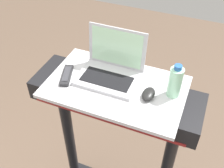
{
  "coord_description": "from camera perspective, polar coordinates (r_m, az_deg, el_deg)",
  "views": [
    {
      "loc": [
        0.37,
        -0.26,
        2.14
      ],
      "look_at": [
        0.0,
        0.65,
        1.27
      ],
      "focal_mm": 43.55,
      "sensor_mm": 36.0,
      "label": 1
    }
  ],
  "objects": [
    {
      "name": "desk_board",
      "position": [
        1.39,
        0.79,
        -0.59
      ],
      "size": [
        0.7,
        0.44,
        0.02
      ],
      "primitive_type": "cube",
      "color": "silver",
      "rests_on": "treadmill_base"
    },
    {
      "name": "laptop",
      "position": [
        1.41,
        -0.24,
        3.34
      ],
      "size": [
        0.32,
        0.25,
        0.24
      ],
      "rotation": [
        0.0,
        0.0,
        0.01
      ],
      "color": "#B7B7BC",
      "rests_on": "desk_board"
    },
    {
      "name": "computer_mouse",
      "position": [
        1.32,
        7.66,
        -2.1
      ],
      "size": [
        0.06,
        0.1,
        0.03
      ],
      "primitive_type": "ellipsoid",
      "rotation": [
        0.0,
        0.0,
        -0.02
      ],
      "color": "black",
      "rests_on": "desk_board"
    },
    {
      "name": "water_bottle",
      "position": [
        1.31,
        13.13,
        0.46
      ],
      "size": [
        0.07,
        0.07,
        0.18
      ],
      "color": "#9EDBB2",
      "rests_on": "desk_board"
    },
    {
      "name": "tv_remote",
      "position": [
        1.44,
        -9.51,
        1.82
      ],
      "size": [
        0.1,
        0.17,
        0.02
      ],
      "color": "#232326",
      "rests_on": "desk_board"
    }
  ]
}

